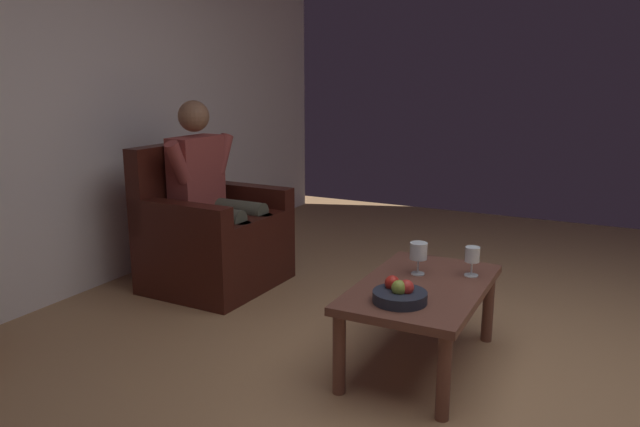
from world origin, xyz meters
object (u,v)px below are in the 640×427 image
(coffee_table, at_px, (422,296))
(fruit_bowl, at_px, (400,294))
(wine_glass_far, at_px, (472,256))
(wine_glass_near, at_px, (418,253))
(armchair, at_px, (211,238))
(person_seated, at_px, (212,188))

(coffee_table, xyz_separation_m, fruit_bowl, (0.27, -0.02, 0.10))
(wine_glass_far, height_order, fruit_bowl, wine_glass_far)
(coffee_table, relative_size, fruit_bowl, 3.96)
(wine_glass_near, distance_m, wine_glass_far, 0.27)
(wine_glass_near, bearing_deg, armchair, -103.20)
(person_seated, relative_size, coffee_table, 1.29)
(coffee_table, height_order, wine_glass_far, wine_glass_far)
(coffee_table, xyz_separation_m, wine_glass_near, (-0.14, -0.07, 0.18))
(person_seated, distance_m, wine_glass_near, 1.61)
(armchair, bearing_deg, wine_glass_far, 83.19)
(person_seated, height_order, fruit_bowl, person_seated)
(armchair, xyz_separation_m, wine_glass_near, (0.37, 1.58, 0.21))
(coffee_table, bearing_deg, wine_glass_far, 141.69)
(wine_glass_far, bearing_deg, armchair, -98.54)
(armchair, xyz_separation_m, wine_glass_far, (0.27, 1.83, 0.19))
(armchair, relative_size, fruit_bowl, 3.93)
(armchair, relative_size, wine_glass_near, 5.79)
(coffee_table, distance_m, wine_glass_far, 0.34)
(armchair, bearing_deg, fruit_bowl, 66.07)
(coffee_table, bearing_deg, armchair, -107.14)
(coffee_table, xyz_separation_m, wine_glass_far, (-0.23, 0.18, 0.16))
(person_seated, bearing_deg, armchair, -90.00)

